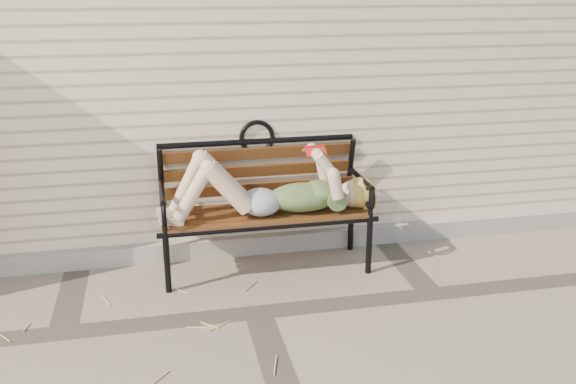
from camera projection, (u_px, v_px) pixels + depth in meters
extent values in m
plane|color=gray|center=(258.00, 312.00, 4.29)|extent=(80.00, 80.00, 0.00)
cube|color=beige|center=(208.00, 42.00, 6.59)|extent=(8.00, 4.00, 3.00)
cube|color=#9E988E|center=(238.00, 246.00, 5.16)|extent=(8.00, 0.10, 0.15)
cylinder|color=black|center=(167.00, 263.00, 4.50)|extent=(0.04, 0.04, 0.45)
cylinder|color=black|center=(165.00, 238.00, 4.92)|extent=(0.04, 0.04, 0.45)
cylinder|color=black|center=(369.00, 245.00, 4.79)|extent=(0.04, 0.04, 0.45)
cylinder|color=black|center=(351.00, 224.00, 5.21)|extent=(0.04, 0.04, 0.45)
cube|color=brown|center=(265.00, 214.00, 4.78)|extent=(1.53, 0.49, 0.03)
cylinder|color=black|center=(271.00, 227.00, 4.58)|extent=(1.61, 0.04, 0.04)
cylinder|color=black|center=(260.00, 206.00, 5.00)|extent=(1.61, 0.04, 0.04)
torus|color=black|center=(257.00, 138.00, 4.94)|extent=(0.28, 0.04, 0.28)
ellipsoid|color=#0A3D4C|center=(303.00, 197.00, 4.77)|extent=(0.54, 0.31, 0.21)
ellipsoid|color=#0A3D4C|center=(319.00, 192.00, 4.79)|extent=(0.26, 0.30, 0.16)
ellipsoid|color=#A5A5AA|center=(261.00, 202.00, 4.71)|extent=(0.30, 0.34, 0.19)
sphere|color=beige|center=(354.00, 194.00, 4.85)|extent=(0.22, 0.22, 0.22)
ellipsoid|color=gold|center=(360.00, 193.00, 4.86)|extent=(0.25, 0.26, 0.23)
cube|color=red|center=(314.00, 147.00, 4.67)|extent=(0.14, 0.02, 0.02)
cube|color=beige|center=(316.00, 152.00, 4.64)|extent=(0.14, 0.09, 0.05)
cube|color=beige|center=(313.00, 149.00, 4.72)|extent=(0.14, 0.09, 0.05)
cube|color=red|center=(316.00, 151.00, 4.63)|extent=(0.15, 0.09, 0.05)
cube|color=red|center=(313.00, 148.00, 4.72)|extent=(0.15, 0.09, 0.05)
cylinder|color=#DDB36C|center=(276.00, 326.00, 4.11)|extent=(0.04, 0.10, 0.01)
cylinder|color=#DDB36C|center=(223.00, 322.00, 4.16)|extent=(0.01, 0.15, 0.01)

